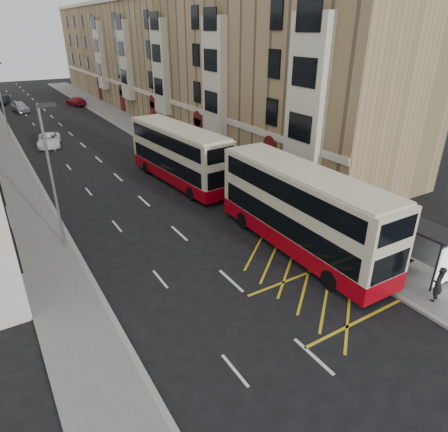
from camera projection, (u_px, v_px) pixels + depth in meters
ground at (281, 326)px, 17.08m from camera, size 200.00×200.00×0.00m
pavement_right at (166, 143)px, 43.93m from camera, size 4.00×120.00×0.15m
pavement_left at (11, 166)px, 36.62m from camera, size 3.00×120.00×0.15m
kerb_right at (149, 145)px, 42.99m from camera, size 0.25×120.00×0.15m
kerb_left at (28, 163)px, 37.32m from camera, size 0.25×120.00×0.15m
road_markings at (62, 126)px, 51.74m from camera, size 10.00×110.00×0.01m
terrace_right at (163, 59)px, 55.83m from camera, size 10.75×79.00×15.25m
bus_shelter at (420, 238)px, 19.80m from camera, size 1.65×4.25×2.70m
guard_railing at (303, 224)px, 24.09m from camera, size 0.06×6.56×1.01m
street_lamp_near at (52, 171)px, 21.34m from camera, size 0.93×0.18×8.00m
street_lamp_far at (1, 96)px, 44.45m from camera, size 0.93×0.18×8.00m
double_decker_front at (301, 211)px, 22.00m from camera, size 2.92×12.03×4.78m
double_decker_rear at (179, 155)px, 31.87m from camera, size 3.55×11.70×4.60m
litter_bin at (401, 269)px, 19.85m from camera, size 0.64×0.64×1.07m
pedestrian_near at (438, 284)px, 18.11m from camera, size 0.73×0.56×1.77m
pedestrian_mid at (401, 243)px, 21.66m from camera, size 0.84×0.65×1.71m
pedestrian_far at (321, 220)px, 24.16m from camera, size 1.05×0.91×1.70m
white_van at (49, 140)px, 42.69m from camera, size 3.10×5.10×1.32m
car_silver at (20, 107)px, 59.85m from camera, size 2.41×4.73×1.54m
car_dark at (3, 100)px, 66.38m from camera, size 2.36×4.15×1.29m
car_red at (76, 101)px, 64.81m from camera, size 2.75×4.98×1.36m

